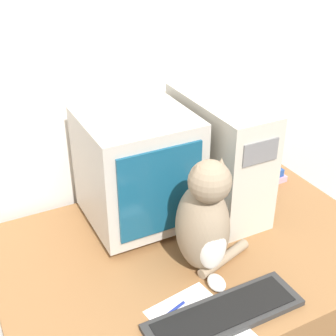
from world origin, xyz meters
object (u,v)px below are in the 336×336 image
cat (205,222)px  crt_monitor (138,169)px  computer_tower (218,154)px  keyboard (224,314)px  pen (168,314)px  book_stack (260,170)px

cat → crt_monitor: bearing=108.3°
computer_tower → keyboard: size_ratio=1.02×
cat → pen: (-0.20, -0.13, -0.17)m
crt_monitor → computer_tower: computer_tower is taller
book_stack → pen: (-0.72, -0.52, -0.02)m
keyboard → book_stack: 0.83m
computer_tower → book_stack: (0.28, 0.09, -0.19)m
crt_monitor → computer_tower: bearing=-6.4°
crt_monitor → cat: crt_monitor is taller
keyboard → pen: (-0.14, 0.08, -0.01)m
keyboard → book_stack: bearing=46.3°
crt_monitor → keyboard: 0.58m
crt_monitor → computer_tower: 0.31m
crt_monitor → cat: size_ratio=1.03×
computer_tower → cat: computer_tower is taller
book_stack → crt_monitor: bearing=-174.6°
keyboard → computer_tower: bearing=60.2°
computer_tower → keyboard: 0.62m
computer_tower → cat: 0.38m
book_stack → computer_tower: bearing=-162.1°
cat → pen: cat is taller
keyboard → cat: cat is taller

